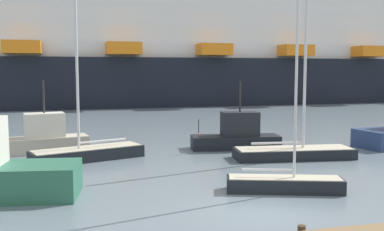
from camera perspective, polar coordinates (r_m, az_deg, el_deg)
The scene contains 8 objects.
ground_plane at distance 17.37m, azimuth 8.00°, elevation -11.64°, with size 600.00×600.00×0.00m, color slate.
sailboat_1 at distance 19.69m, azimuth 11.74°, elevation -8.21°, with size 5.03×2.56×8.86m.
sailboat_3 at distance 27.00m, azimuth 12.89°, elevation -4.29°, with size 7.17×2.74×11.67m.
sailboat_4 at distance 26.57m, azimuth -13.17°, elevation -4.38°, with size 6.65×3.82×12.10m.
fishing_boat_2 at distance 29.78m, azimuth -18.61°, elevation -2.76°, with size 6.08×2.88×4.53m.
fishing_boat_3 at distance 29.70m, azimuth 5.76°, elevation -2.53°, with size 5.99×2.56×4.47m.
channel_buoy_1 at distance 32.72m, azimuth 0.84°, elevation -2.76°, with size 0.57×0.57×1.61m.
cruise_ship at distance 71.19m, azimuth 0.39°, elevation 7.99°, with size 125.15×21.99×24.33m.
Camera 1 is at (-6.24, -15.35, 5.21)m, focal length 41.83 mm.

